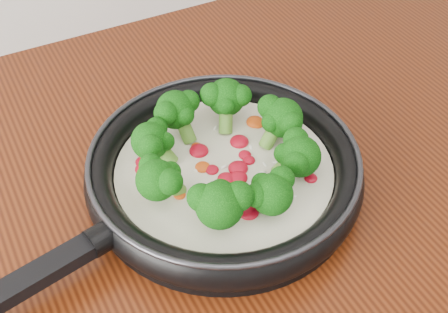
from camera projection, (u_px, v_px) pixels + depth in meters
skillet at (222, 169)px, 0.68m from camera, size 0.51×0.37×0.09m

